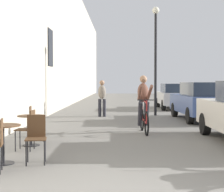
{
  "coord_description": "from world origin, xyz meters",
  "views": [
    {
      "loc": [
        -0.08,
        -4.19,
        1.5
      ],
      "look_at": [
        -0.33,
        12.05,
        0.88
      ],
      "focal_mm": 57.56,
      "sensor_mm": 36.0,
      "label": 1
    }
  ],
  "objects_px": {
    "cafe_chair_near_toward_wall": "(36,135)",
    "cafe_table_mid": "(31,124)",
    "pedestrian_mid": "(102,96)",
    "parked_car_second": "(202,101)",
    "cafe_chair_mid_toward_street": "(28,127)",
    "cafe_chair_mid_toward_wall": "(35,121)",
    "cyclist_on_bicycle": "(144,105)",
    "street_lamp": "(156,47)",
    "cafe_table_near": "(3,136)",
    "pedestrian_near": "(144,96)",
    "parked_car_third": "(174,96)"
  },
  "relations": [
    {
      "from": "cafe_table_mid",
      "to": "pedestrian_near",
      "type": "xyz_separation_m",
      "value": [
        3.07,
        5.68,
        0.42
      ]
    },
    {
      "from": "pedestrian_near",
      "to": "cafe_table_near",
      "type": "bearing_deg",
      "value": -112.41
    },
    {
      "from": "cafe_chair_mid_toward_wall",
      "to": "parked_car_third",
      "type": "relative_size",
      "value": 0.22
    },
    {
      "from": "cafe_chair_mid_toward_street",
      "to": "pedestrian_mid",
      "type": "distance_m",
      "value": 7.9
    },
    {
      "from": "cafe_chair_mid_toward_street",
      "to": "pedestrian_mid",
      "type": "xyz_separation_m",
      "value": [
        1.29,
        7.79,
        0.38
      ]
    },
    {
      "from": "cafe_table_mid",
      "to": "parked_car_second",
      "type": "relative_size",
      "value": 0.17
    },
    {
      "from": "cafe_chair_near_toward_wall",
      "to": "street_lamp",
      "type": "height_order",
      "value": "street_lamp"
    },
    {
      "from": "cafe_table_mid",
      "to": "cyclist_on_bicycle",
      "type": "bearing_deg",
      "value": 39.37
    },
    {
      "from": "cafe_chair_near_toward_wall",
      "to": "cafe_table_mid",
      "type": "relative_size",
      "value": 1.24
    },
    {
      "from": "cafe_chair_mid_toward_street",
      "to": "parked_car_second",
      "type": "distance_m",
      "value": 8.28
    },
    {
      "from": "cafe_chair_mid_toward_wall",
      "to": "cyclist_on_bicycle",
      "type": "relative_size",
      "value": 0.51
    },
    {
      "from": "cafe_chair_mid_toward_street",
      "to": "pedestrian_mid",
      "type": "relative_size",
      "value": 0.56
    },
    {
      "from": "cafe_chair_near_toward_wall",
      "to": "cafe_chair_mid_toward_wall",
      "type": "distance_m",
      "value": 2.58
    },
    {
      "from": "pedestrian_near",
      "to": "parked_car_second",
      "type": "bearing_deg",
      "value": 1.95
    },
    {
      "from": "parked_car_second",
      "to": "cyclist_on_bicycle",
      "type": "bearing_deg",
      "value": -126.66
    },
    {
      "from": "cafe_chair_mid_toward_wall",
      "to": "cafe_chair_near_toward_wall",
      "type": "bearing_deg",
      "value": -76.33
    },
    {
      "from": "cafe_table_near",
      "to": "pedestrian_mid",
      "type": "height_order",
      "value": "pedestrian_mid"
    },
    {
      "from": "cafe_table_mid",
      "to": "pedestrian_near",
      "type": "height_order",
      "value": "pedestrian_near"
    },
    {
      "from": "cafe_chair_mid_toward_street",
      "to": "street_lamp",
      "type": "height_order",
      "value": "street_lamp"
    },
    {
      "from": "cafe_chair_near_toward_wall",
      "to": "street_lamp",
      "type": "xyz_separation_m",
      "value": [
        3.23,
        9.7,
        2.59
      ]
    },
    {
      "from": "cafe_table_near",
      "to": "parked_car_second",
      "type": "height_order",
      "value": "parked_car_second"
    },
    {
      "from": "cafe_chair_mid_toward_wall",
      "to": "cafe_chair_mid_toward_street",
      "type": "bearing_deg",
      "value": -83.16
    },
    {
      "from": "cyclist_on_bicycle",
      "to": "street_lamp",
      "type": "distance_m",
      "value": 6.08
    },
    {
      "from": "cafe_chair_near_toward_wall",
      "to": "pedestrian_mid",
      "type": "height_order",
      "value": "pedestrian_mid"
    },
    {
      "from": "pedestrian_mid",
      "to": "pedestrian_near",
      "type": "bearing_deg",
      "value": -41.81
    },
    {
      "from": "cafe_chair_near_toward_wall",
      "to": "cafe_chair_mid_toward_street",
      "type": "height_order",
      "value": "same"
    },
    {
      "from": "parked_car_second",
      "to": "cafe_chair_mid_toward_street",
      "type": "bearing_deg",
      "value": -129.94
    },
    {
      "from": "pedestrian_near",
      "to": "cyclist_on_bicycle",
      "type": "bearing_deg",
      "value": -94.02
    },
    {
      "from": "cafe_table_mid",
      "to": "cafe_chair_mid_toward_street",
      "type": "xyz_separation_m",
      "value": [
        0.08,
        -0.59,
        -0.0
      ]
    },
    {
      "from": "cafe_chair_near_toward_wall",
      "to": "parked_car_second",
      "type": "xyz_separation_m",
      "value": [
        4.85,
        7.58,
        0.26
      ]
    },
    {
      "from": "pedestrian_mid",
      "to": "parked_car_second",
      "type": "height_order",
      "value": "pedestrian_mid"
    },
    {
      "from": "cafe_table_mid",
      "to": "cyclist_on_bicycle",
      "type": "height_order",
      "value": "cyclist_on_bicycle"
    },
    {
      "from": "cafe_chair_mid_toward_street",
      "to": "street_lamp",
      "type": "xyz_separation_m",
      "value": [
        3.69,
        8.46,
        2.59
      ]
    },
    {
      "from": "cafe_chair_mid_toward_street",
      "to": "street_lamp",
      "type": "bearing_deg",
      "value": 66.44
    },
    {
      "from": "cafe_chair_near_toward_wall",
      "to": "parked_car_second",
      "type": "relative_size",
      "value": 0.21
    },
    {
      "from": "parked_car_second",
      "to": "parked_car_third",
      "type": "relative_size",
      "value": 1.06
    },
    {
      "from": "parked_car_second",
      "to": "parked_car_third",
      "type": "distance_m",
      "value": 6.13
    },
    {
      "from": "cafe_chair_mid_toward_wall",
      "to": "pedestrian_mid",
      "type": "distance_m",
      "value": 6.69
    },
    {
      "from": "cafe_table_mid",
      "to": "parked_car_second",
      "type": "xyz_separation_m",
      "value": [
        5.39,
        5.76,
        0.26
      ]
    },
    {
      "from": "cyclist_on_bicycle",
      "to": "street_lamp",
      "type": "bearing_deg",
      "value": 80.46
    },
    {
      "from": "cyclist_on_bicycle",
      "to": "parked_car_third",
      "type": "bearing_deg",
      "value": 75.77
    },
    {
      "from": "cafe_chair_mid_toward_wall",
      "to": "pedestrian_near",
      "type": "xyz_separation_m",
      "value": [
        3.14,
        5.0,
        0.43
      ]
    },
    {
      "from": "cafe_chair_mid_toward_street",
      "to": "street_lamp",
      "type": "distance_m",
      "value": 9.58
    },
    {
      "from": "cafe_chair_near_toward_wall",
      "to": "cafe_chair_mid_toward_street",
      "type": "xyz_separation_m",
      "value": [
        -0.46,
        1.24,
        0.0
      ]
    },
    {
      "from": "cafe_chair_mid_toward_wall",
      "to": "cafe_table_mid",
      "type": "bearing_deg",
      "value": -83.65
    },
    {
      "from": "cyclist_on_bicycle",
      "to": "cafe_table_near",
      "type": "bearing_deg",
      "value": -124.38
    },
    {
      "from": "pedestrian_near",
      "to": "street_lamp",
      "type": "xyz_separation_m",
      "value": [
        0.7,
        2.19,
        2.16
      ]
    },
    {
      "from": "cafe_table_mid",
      "to": "parked_car_third",
      "type": "bearing_deg",
      "value": 66.14
    },
    {
      "from": "cafe_table_near",
      "to": "street_lamp",
      "type": "distance_m",
      "value": 10.81
    },
    {
      "from": "pedestrian_near",
      "to": "street_lamp",
      "type": "bearing_deg",
      "value": 72.37
    }
  ]
}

